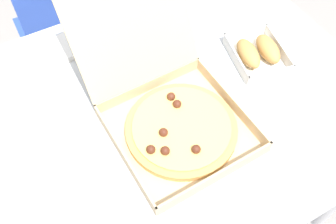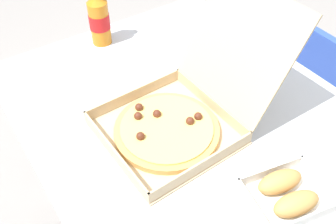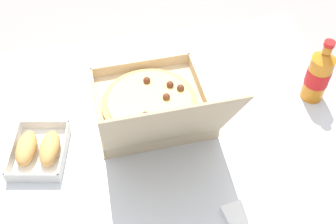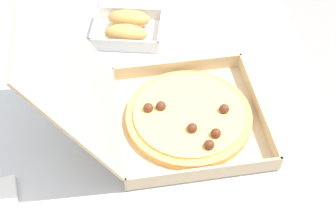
# 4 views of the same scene
# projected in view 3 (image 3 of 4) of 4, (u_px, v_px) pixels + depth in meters

# --- Properties ---
(dining_table) EXTENTS (1.22, 0.92, 0.76)m
(dining_table) POSITION_uv_depth(u_px,v_px,m) (156.00, 149.00, 1.37)
(dining_table) COLOR silver
(dining_table) RESTS_ON ground_plane
(pizza_box_open) EXTENTS (0.35, 0.51, 0.35)m
(pizza_box_open) POSITION_uv_depth(u_px,v_px,m) (154.00, 106.00, 1.31)
(pizza_box_open) COLOR tan
(pizza_box_open) RESTS_ON dining_table
(bread_side_box) EXTENTS (0.19, 0.22, 0.06)m
(bread_side_box) POSITION_uv_depth(u_px,v_px,m) (39.00, 149.00, 1.23)
(bread_side_box) COLOR white
(bread_side_box) RESTS_ON dining_table
(cola_bottle) EXTENTS (0.07, 0.07, 0.22)m
(cola_bottle) POSITION_uv_depth(u_px,v_px,m) (318.00, 75.00, 1.34)
(cola_bottle) COLOR orange
(cola_bottle) RESTS_ON dining_table
(paper_menu) EXTENTS (0.23, 0.18, 0.00)m
(paper_menu) POSITION_uv_depth(u_px,v_px,m) (36.00, 87.00, 1.43)
(paper_menu) COLOR white
(paper_menu) RESTS_ON dining_table
(napkin_pile) EXTENTS (0.13, 0.13, 0.02)m
(napkin_pile) POSITION_uv_depth(u_px,v_px,m) (249.00, 219.00, 1.11)
(napkin_pile) COLOR white
(napkin_pile) RESTS_ON dining_table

